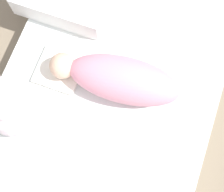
{
  "coord_description": "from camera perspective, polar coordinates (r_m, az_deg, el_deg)",
  "views": [
    {
      "loc": [
        -0.22,
        -0.13,
        1.32
      ],
      "look_at": [
        0.07,
        -0.02,
        0.17
      ],
      "focal_mm": 50.0,
      "sensor_mm": 36.0,
      "label": 1
    }
  ],
  "objects": [
    {
      "name": "bunny_plush",
      "position": [
        1.14,
        -17.87,
        -1.9
      ],
      "size": [
        0.2,
        0.2,
        0.39
      ],
      "color": "silver",
      "rests_on": "bed_mattress"
    },
    {
      "name": "burp_cloth",
      "position": [
        1.28,
        -9.6,
        4.72
      ],
      "size": [
        0.17,
        0.18,
        0.02
      ],
      "color": "white",
      "rests_on": "bed_mattress"
    },
    {
      "name": "swaddled_baby",
      "position": [
        1.17,
        1.31,
        3.15
      ],
      "size": [
        0.22,
        0.51,
        0.16
      ],
      "rotation": [
        0.0,
        0.0,
        1.66
      ],
      "color": "pink",
      "rests_on": "bed_mattress"
    },
    {
      "name": "ground_plane",
      "position": [
        1.34,
        -1.95,
        -4.14
      ],
      "size": [
        12.0,
        12.0,
        0.0
      ],
      "primitive_type": "plane",
      "color": "#7A6B56"
    },
    {
      "name": "bed_mattress",
      "position": [
        1.28,
        -2.04,
        -3.62
      ],
      "size": [
        1.38,
        0.86,
        0.12
      ],
      "color": "white",
      "rests_on": "ground_plane"
    }
  ]
}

